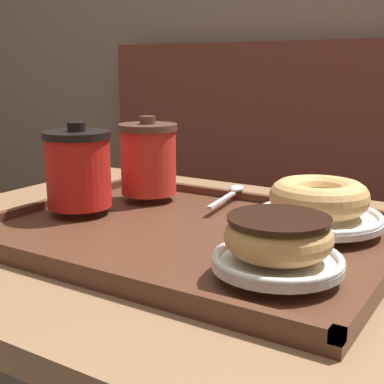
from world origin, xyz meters
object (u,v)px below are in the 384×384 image
donut_plain (319,197)px  spoon (233,192)px  coffee_cup_front (78,168)px  donut_chocolate_glazed (278,235)px  coffee_cup_rear (148,158)px

donut_plain → spoon: size_ratio=0.92×
coffee_cup_front → donut_plain: coffee_cup_front is taller
donut_chocolate_glazed → donut_plain: bearing=96.3°
coffee_cup_rear → donut_chocolate_glazed: 0.36m
spoon → donut_plain: bearing=-124.3°
donut_chocolate_glazed → spoon: donut_chocolate_glazed is taller
coffee_cup_front → donut_plain: size_ratio=0.95×
coffee_cup_front → coffee_cup_rear: coffee_cup_rear is taller
coffee_cup_rear → spoon: size_ratio=0.89×
spoon → donut_chocolate_glazed: bearing=-152.4°
coffee_cup_front → donut_chocolate_glazed: coffee_cup_front is taller
spoon → coffee_cup_rear: bearing=109.9°
coffee_cup_front → coffee_cup_rear: 0.12m
donut_plain → spoon: donut_plain is taller
coffee_cup_front → spoon: size_ratio=0.88×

